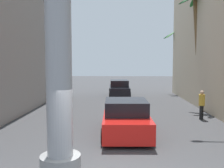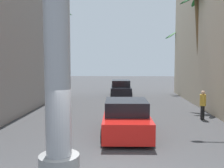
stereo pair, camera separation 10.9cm
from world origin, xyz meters
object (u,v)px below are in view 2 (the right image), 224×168
(palm_tree_mid_right, at_px, (199,34))
(pedestrian_mid_right, at_px, (203,103))
(palm_tree_far_right, at_px, (177,57))
(car_lead, at_px, (126,118))
(street_lamp, at_px, (222,34))
(palm_tree_far_left, at_px, (55,44))
(car_far, at_px, (121,89))

(palm_tree_mid_right, height_order, pedestrian_mid_right, palm_tree_mid_right)
(palm_tree_far_right, bearing_deg, car_lead, -109.51)
(street_lamp, xyz_separation_m, palm_tree_far_left, (-11.54, 10.85, 0.37))
(palm_tree_mid_right, distance_m, palm_tree_far_right, 8.14)
(car_far, relative_size, palm_tree_far_right, 0.67)
(car_lead, bearing_deg, street_lamp, 20.94)
(palm_tree_far_left, bearing_deg, palm_tree_mid_right, -23.45)
(palm_tree_far_right, bearing_deg, pedestrian_mid_right, -95.19)
(pedestrian_mid_right, bearing_deg, palm_tree_mid_right, 77.14)
(palm_tree_mid_right, relative_size, pedestrian_mid_right, 4.98)
(car_far, xyz_separation_m, palm_tree_far_left, (-6.33, 0.32, 4.29))
(car_far, relative_size, pedestrian_mid_right, 2.65)
(car_lead, relative_size, palm_tree_far_left, 0.57)
(street_lamp, distance_m, car_far, 12.39)
(car_lead, bearing_deg, pedestrian_mid_right, 33.94)
(street_lamp, relative_size, car_far, 1.77)
(street_lamp, xyz_separation_m, car_lead, (-4.86, -1.86, -3.95))
(palm_tree_far_right, height_order, pedestrian_mid_right, palm_tree_far_right)
(car_lead, xyz_separation_m, palm_tree_far_left, (-6.68, 12.71, 4.32))
(car_lead, distance_m, pedestrian_mid_right, 5.24)
(palm_tree_far_left, bearing_deg, street_lamp, -43.24)
(palm_tree_far_right, height_order, palm_tree_far_left, palm_tree_far_left)
(palm_tree_far_left, relative_size, pedestrian_mid_right, 5.19)
(street_lamp, xyz_separation_m, pedestrian_mid_right, (-0.51, 1.06, -3.70))
(car_lead, relative_size, palm_tree_mid_right, 0.60)
(car_lead, xyz_separation_m, pedestrian_mid_right, (4.34, 2.92, 0.24))
(car_far, xyz_separation_m, palm_tree_mid_right, (5.74, -4.92, 4.51))
(pedestrian_mid_right, bearing_deg, car_far, 116.38)
(car_far, relative_size, palm_tree_mid_right, 0.53)
(palm_tree_mid_right, bearing_deg, palm_tree_far_left, 156.55)
(palm_tree_mid_right, height_order, palm_tree_far_right, palm_tree_mid_right)
(car_far, xyz_separation_m, pedestrian_mid_right, (4.70, -9.47, 0.21))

